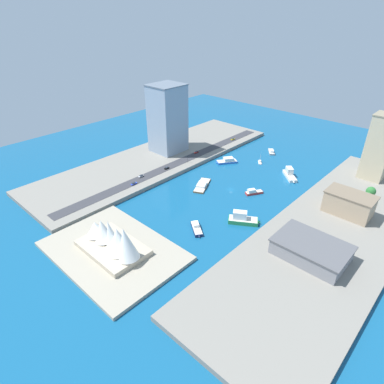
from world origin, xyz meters
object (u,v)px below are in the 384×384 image
object	(u,v)px
ferry_green_doubledeck	(242,219)
suv_black	(167,168)
apartment_midrise_tan	(349,204)
traffic_light_waterfront	(188,158)
yacht_sleek_gray	(271,152)
pickup_red	(196,152)
tower_tall_glass	(168,119)
office_block_beige	(379,147)
opera_landmark	(113,240)
sedan_silver	(141,176)
taxi_yellow_cab	(233,139)
warehouse_low_gray	(311,250)
sailboat_small_white	(260,162)
patrol_launch_navy	(197,228)
catamaran_blue	(227,161)
tugboat_red	(254,192)
hatchback_blue	(134,183)
barge_flat_brown	(202,185)
ferry_white_commuter	(290,174)

from	to	relation	value
ferry_green_doubledeck	suv_black	size ratio (longest dim) A/B	4.49
apartment_midrise_tan	traffic_light_waterfront	world-z (taller)	apartment_midrise_tan
yacht_sleek_gray	pickup_red	xyz separation A→B (m)	(47.46, 54.54, 2.81)
tower_tall_glass	suv_black	xyz separation A→B (m)	(-28.97, 29.90, -29.29)
office_block_beige	opera_landmark	xyz separation A→B (m)	(76.23, 191.05, -18.55)
ferry_green_doubledeck	sedan_silver	world-z (taller)	ferry_green_doubledeck
apartment_midrise_tan	taxi_yellow_cab	xyz separation A→B (m)	(135.82, -58.24, -6.53)
pickup_red	suv_black	xyz separation A→B (m)	(-4.78, 42.16, 0.04)
office_block_beige	opera_landmark	bearing A→B (deg)	68.25
warehouse_low_gray	taxi_yellow_cab	distance (m)	178.67
sailboat_small_white	patrol_launch_navy	distance (m)	115.48
catamaran_blue	office_block_beige	world-z (taller)	office_block_beige
tugboat_red	hatchback_blue	world-z (taller)	hatchback_blue
hatchback_blue	suv_black	xyz separation A→B (m)	(1.51, -35.85, 0.02)
tugboat_red	hatchback_blue	distance (m)	90.76
sailboat_small_white	pickup_red	world-z (taller)	sailboat_small_white
warehouse_low_gray	sedan_silver	distance (m)	140.92
barge_flat_brown	patrol_launch_navy	distance (m)	56.62
catamaran_blue	hatchback_blue	size ratio (longest dim) A/B	3.64
pickup_red	suv_black	bearing A→B (deg)	96.47
ferry_green_doubledeck	office_block_beige	world-z (taller)	office_block_beige
barge_flat_brown	traffic_light_waterfront	xyz separation A→B (m)	(33.64, -19.28, 6.38)
ferry_white_commuter	suv_black	world-z (taller)	ferry_white_commuter
ferry_green_doubledeck	warehouse_low_gray	world-z (taller)	warehouse_low_gray
tugboat_red	sedan_silver	bearing A→B (deg)	29.22
suv_black	opera_landmark	xyz separation A→B (m)	(-53.86, 90.95, 5.88)
catamaran_blue	ferry_green_doubledeck	bearing A→B (deg)	133.36
barge_flat_brown	apartment_midrise_tan	bearing A→B (deg)	-161.47
ferry_green_doubledeck	warehouse_low_gray	distance (m)	48.46
barge_flat_brown	ferry_green_doubledeck	bearing A→B (deg)	159.91
office_block_beige	taxi_yellow_cab	world-z (taller)	office_block_beige
barge_flat_brown	sedan_silver	world-z (taller)	sedan_silver
sailboat_small_white	ferry_green_doubledeck	world-z (taller)	sailboat_small_white
patrol_launch_navy	suv_black	distance (m)	84.54
tower_tall_glass	taxi_yellow_cab	world-z (taller)	tower_tall_glass
tugboat_red	suv_black	world-z (taller)	suv_black
tugboat_red	catamaran_blue	xyz separation A→B (m)	(48.29, -31.18, 0.27)
patrol_launch_navy	hatchback_blue	world-z (taller)	hatchback_blue
tugboat_red	yacht_sleek_gray	size ratio (longest dim) A/B	1.00
sailboat_small_white	apartment_midrise_tan	xyz separation A→B (m)	(-88.47, 35.14, 9.82)
sedan_silver	suv_black	xyz separation A→B (m)	(-4.04, -24.17, -0.02)
sedan_silver	office_block_beige	bearing A→B (deg)	-137.18
barge_flat_brown	opera_landmark	bearing A→B (deg)	99.70
sailboat_small_white	taxi_yellow_cab	distance (m)	52.79
ferry_white_commuter	sedan_silver	size ratio (longest dim) A/B	3.89
sailboat_small_white	traffic_light_waterfront	size ratio (longest dim) A/B	1.48
sailboat_small_white	taxi_yellow_cab	size ratio (longest dim) A/B	2.06
office_block_beige	suv_black	bearing A→B (deg)	37.58
traffic_light_waterfront	yacht_sleek_gray	bearing A→B (deg)	-116.83
catamaran_blue	sailboat_small_white	size ratio (longest dim) A/B	1.96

